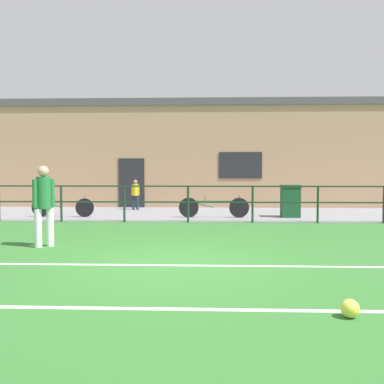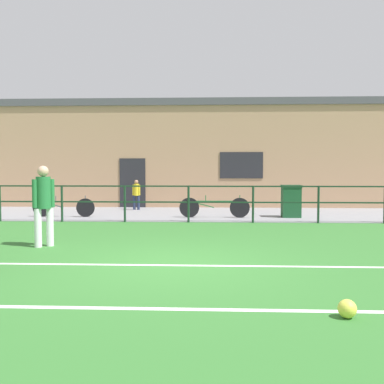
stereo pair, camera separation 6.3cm
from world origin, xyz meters
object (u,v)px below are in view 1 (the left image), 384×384
(soccer_ball_match, at_px, (350,308))
(trash_bin_0, at_px, (290,201))
(player_striker, at_px, (44,201))
(spectator_child, at_px, (135,193))
(bicycle_parked_1, at_px, (63,207))
(bicycle_parked_0, at_px, (214,207))

(soccer_ball_match, height_order, trash_bin_0, trash_bin_0)
(player_striker, bearing_deg, spectator_child, -133.06)
(spectator_child, distance_m, bicycle_parked_1, 3.40)
(player_striker, xyz_separation_m, trash_bin_0, (6.30, 5.82, -0.42))
(player_striker, bearing_deg, trash_bin_0, -176.30)
(bicycle_parked_0, bearing_deg, trash_bin_0, 4.74)
(soccer_ball_match, height_order, bicycle_parked_1, bicycle_parked_1)
(bicycle_parked_0, bearing_deg, player_striker, -123.39)
(player_striker, bearing_deg, bicycle_parked_1, -114.24)
(player_striker, distance_m, soccer_ball_match, 6.79)
(bicycle_parked_1, xyz_separation_m, trash_bin_0, (7.78, 0.22, 0.22))
(player_striker, relative_size, bicycle_parked_1, 0.81)
(player_striker, bearing_deg, bicycle_parked_0, -162.42)
(soccer_ball_match, bearing_deg, bicycle_parked_0, 98.32)
(spectator_child, bearing_deg, soccer_ball_match, 120.58)
(bicycle_parked_0, distance_m, trash_bin_0, 2.62)
(soccer_ball_match, xyz_separation_m, spectator_child, (-4.56, 12.62, 0.59))
(bicycle_parked_0, xyz_separation_m, trash_bin_0, (2.61, 0.22, 0.20))
(trash_bin_0, bearing_deg, bicycle_parked_0, -175.26)
(spectator_child, relative_size, trash_bin_0, 1.09)
(player_striker, height_order, trash_bin_0, player_striker)
(soccer_ball_match, distance_m, trash_bin_0, 10.23)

